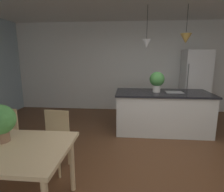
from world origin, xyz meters
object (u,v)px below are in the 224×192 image
object	(u,v)px
chair_far_right	(54,138)
kitchen_island	(162,111)
refrigerator	(195,83)
potted_plant_on_table	(0,121)
chair_far_left	(2,136)
potted_plant_on_island	(157,80)

from	to	relation	value
chair_far_right	kitchen_island	world-z (taller)	kitchen_island
refrigerator	potted_plant_on_table	distance (m)	4.90
kitchen_island	chair_far_left	bearing A→B (deg)	-148.68
chair_far_left	refrigerator	xyz separation A→B (m)	(3.80, 2.96, 0.46)
chair_far_right	chair_far_left	xyz separation A→B (m)	(-0.81, 0.00, 0.00)
chair_far_left	refrigerator	size ratio (longest dim) A/B	0.47
kitchen_island	potted_plant_on_island	bearing A→B (deg)	180.00
potted_plant_on_table	potted_plant_on_island	bearing A→B (deg)	49.62
kitchen_island	refrigerator	bearing A→B (deg)	49.83
kitchen_island	potted_plant_on_table	world-z (taller)	potted_plant_on_table
potted_plant_on_island	potted_plant_on_table	distance (m)	3.06
chair_far_left	kitchen_island	world-z (taller)	kitchen_island
potted_plant_on_island	potted_plant_on_table	size ratio (longest dim) A/B	1.08
refrigerator	potted_plant_on_island	xyz separation A→B (m)	(-1.27, -1.34, 0.23)
refrigerator	potted_plant_on_island	bearing A→B (deg)	-133.57
kitchen_island	potted_plant_on_island	distance (m)	0.72
chair_far_right	potted_plant_on_table	world-z (taller)	potted_plant_on_table
chair_far_left	kitchen_island	bearing A→B (deg)	31.32
chair_far_left	potted_plant_on_island	bearing A→B (deg)	32.74
kitchen_island	chair_far_right	bearing A→B (deg)	-138.78
chair_far_right	chair_far_left	size ratio (longest dim) A/B	1.00
chair_far_right	chair_far_left	distance (m)	0.81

